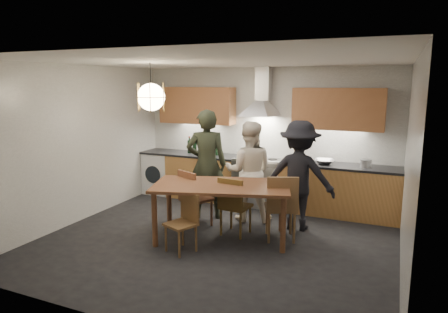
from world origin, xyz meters
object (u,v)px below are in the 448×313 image
at_px(person_right, 299,176).
at_px(dining_table, 221,191).
at_px(mixing_bowl, 324,162).
at_px(chair_front, 185,218).
at_px(person_left, 207,165).
at_px(stock_pot, 366,164).
at_px(wine_bottles, 203,146).
at_px(person_mid, 249,171).
at_px(chair_back_left, 192,195).

bearing_deg(person_right, dining_table, 42.14).
bearing_deg(mixing_bowl, chair_front, -121.42).
relative_size(dining_table, chair_front, 2.69).
xyz_separation_m(person_left, stock_pot, (2.49, 1.03, 0.03)).
height_order(person_left, mixing_bowl, person_left).
height_order(mixing_bowl, wine_bottles, wine_bottles).
distance_m(dining_table, person_right, 1.31).
height_order(chair_front, person_mid, person_mid).
relative_size(dining_table, person_right, 1.26).
bearing_deg(person_right, person_mid, -6.13).
bearing_deg(chair_back_left, mixing_bowl, -116.04).
xyz_separation_m(person_left, wine_bottles, (-0.61, 1.08, 0.13)).
height_order(dining_table, chair_front, dining_table).
bearing_deg(dining_table, person_left, 111.67).
distance_m(person_right, wine_bottles, 2.39).
xyz_separation_m(dining_table, stock_pot, (1.87, 1.80, 0.22)).
bearing_deg(mixing_bowl, wine_bottles, 179.20).
relative_size(dining_table, person_left, 1.16).
xyz_separation_m(chair_front, person_mid, (0.37, 1.55, 0.38)).
relative_size(dining_table, chair_back_left, 2.33).
relative_size(mixing_bowl, stock_pot, 1.87).
xyz_separation_m(dining_table, wine_bottles, (-1.23, 1.85, 0.33)).
bearing_deg(chair_back_left, person_mid, -111.40).
bearing_deg(stock_pot, person_left, -157.53).
xyz_separation_m(chair_back_left, chair_front, (0.33, -0.84, -0.07)).
height_order(stock_pot, wine_bottles, wine_bottles).
bearing_deg(person_left, stock_pot, 177.72).
bearing_deg(chair_front, mixing_bowl, 80.62).
bearing_deg(mixing_bowl, person_mid, -142.34).
bearing_deg(wine_bottles, chair_front, -68.89).
bearing_deg(chair_back_left, wine_bottles, -46.16).
xyz_separation_m(person_left, person_mid, (0.70, 0.19, -0.10)).
relative_size(dining_table, stock_pot, 11.95).
distance_m(stock_pot, wine_bottles, 3.10).
distance_m(person_left, stock_pot, 2.69).
bearing_deg(person_right, stock_pot, -136.21).
xyz_separation_m(chair_back_left, stock_pot, (2.49, 1.55, 0.43)).
bearing_deg(person_right, chair_back_left, 21.08).
relative_size(chair_front, mixing_bowl, 2.37).
bearing_deg(chair_back_left, dining_table, -179.08).
distance_m(dining_table, mixing_bowl, 2.17).
xyz_separation_m(chair_front, person_left, (-0.33, 1.36, 0.47)).
bearing_deg(dining_table, chair_back_left, 141.05).
distance_m(mixing_bowl, wine_bottles, 2.41).
height_order(person_mid, person_right, person_right).
height_order(chair_back_left, chair_front, chair_back_left).
height_order(chair_front, stock_pot, stock_pot).
xyz_separation_m(chair_front, person_right, (1.24, 1.48, 0.40)).
bearing_deg(stock_pot, dining_table, -136.04).
relative_size(chair_back_left, person_right, 0.54).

